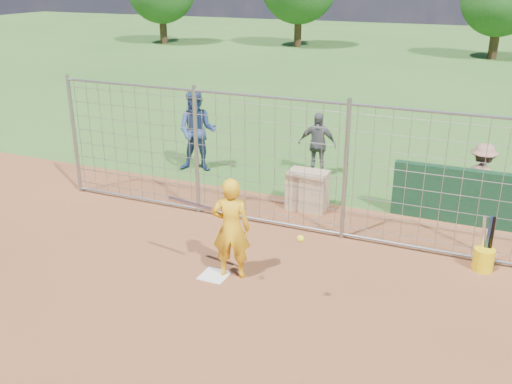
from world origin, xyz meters
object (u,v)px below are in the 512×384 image
at_px(bystander_b, 317,144).
at_px(equipment_bin, 308,190).
at_px(batter, 231,228).
at_px(bystander_a, 197,131).
at_px(bystander_c, 481,179).
at_px(bucket_with_bats, 484,256).

distance_m(bystander_b, equipment_bin, 2.12).
bearing_deg(batter, bystander_a, -71.22).
bearing_deg(bystander_c, batter, 63.49).
bearing_deg(batter, bystander_c, -144.55).
xyz_separation_m(bystander_a, bystander_b, (2.78, 0.80, -0.21)).
bearing_deg(bystander_a, equipment_bin, -36.02).
bearing_deg(bucket_with_bats, bystander_c, 95.77).
bearing_deg(bystander_c, bystander_b, -1.41).
relative_size(batter, bystander_b, 1.08).
height_order(batter, bystander_c, batter).
bearing_deg(bystander_b, batter, -92.82).
height_order(equipment_bin, bucket_with_bats, bucket_with_bats).
bearing_deg(batter, bucket_with_bats, -169.64).
distance_m(bystander_a, bucket_with_bats, 7.26).
height_order(bystander_c, equipment_bin, bystander_c).
bearing_deg(bystander_b, bucket_with_bats, -46.17).
relative_size(bystander_c, equipment_bin, 1.83).
bearing_deg(bystander_b, equipment_bin, -82.81).
relative_size(bystander_c, bucket_with_bats, 1.50).
relative_size(batter, bystander_c, 1.14).
height_order(batter, bystander_b, batter).
xyz_separation_m(bystander_c, bucket_with_bats, (0.25, -2.48, -0.49)).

